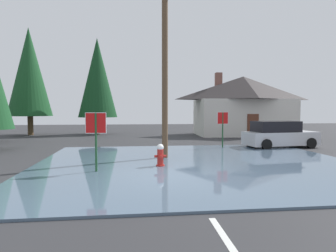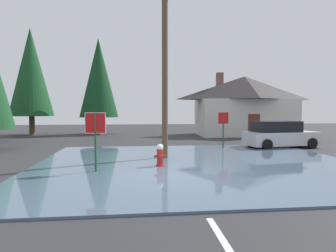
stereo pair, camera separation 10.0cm
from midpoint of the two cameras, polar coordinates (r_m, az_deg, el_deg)
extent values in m
cube|color=#2D2D30|center=(10.54, 0.14, -9.93)|extent=(80.00, 80.00, 0.10)
cube|color=#4C6075|center=(13.12, 5.54, -7.00)|extent=(13.68, 12.34, 0.07)
cube|color=silver|center=(8.27, -2.18, -13.17)|extent=(4.16, 0.67, 0.01)
cylinder|color=#1E4C28|center=(11.31, -13.69, -3.21)|extent=(0.08, 0.08, 2.21)
cube|color=white|center=(11.26, -13.74, 0.56)|extent=(0.76, 0.11, 0.77)
cube|color=red|center=(11.26, -13.74, 0.56)|extent=(0.72, 0.11, 0.72)
cylinder|color=#AD231E|center=(12.25, -1.70, -7.60)|extent=(0.34, 0.34, 0.11)
cylinder|color=#AD231E|center=(12.19, -1.70, -5.88)|extent=(0.25, 0.25, 0.63)
sphere|color=white|center=(12.13, -1.70, -4.06)|extent=(0.27, 0.27, 0.27)
cylinder|color=#AD231E|center=(12.17, -2.56, -5.75)|extent=(0.11, 0.10, 0.10)
cylinder|color=#AD231E|center=(12.20, -0.84, -5.72)|extent=(0.11, 0.10, 0.10)
cylinder|color=#AD231E|center=(12.00, -1.62, -5.87)|extent=(0.12, 0.11, 0.12)
cylinder|color=brown|center=(14.31, -0.80, 10.35)|extent=(0.28, 0.28, 8.29)
cylinder|color=#1E4C28|center=(18.41, 10.13, -0.85)|extent=(0.08, 0.08, 2.19)
cube|color=white|center=(18.38, 10.15, 1.49)|extent=(0.72, 0.17, 0.73)
cube|color=red|center=(18.38, 10.15, 1.49)|extent=(0.68, 0.17, 0.69)
cube|color=beige|center=(29.00, 13.86, 1.59)|extent=(8.60, 5.37, 3.30)
pyramid|color=#332D2D|center=(29.07, 13.93, 6.97)|extent=(9.29, 5.80, 2.15)
cube|color=brown|center=(29.38, 9.42, 8.02)|extent=(0.62, 0.62, 1.93)
cube|color=#592D1E|center=(26.61, 15.64, 0.05)|extent=(1.00, 0.09, 2.00)
cube|color=silver|center=(19.97, 20.37, -2.17)|extent=(4.65, 2.25, 0.81)
cube|color=black|center=(19.72, 19.55, -0.08)|extent=(2.84, 1.83, 0.66)
cylinder|color=black|center=(21.57, 22.40, -2.54)|extent=(0.66, 0.30, 0.64)
cylinder|color=black|center=(20.21, 25.30, -2.95)|extent=(0.66, 0.30, 0.64)
cylinder|color=black|center=(19.92, 15.33, -2.85)|extent=(0.66, 0.30, 0.64)
cylinder|color=black|center=(18.45, 17.95, -3.35)|extent=(0.66, 0.30, 0.64)
cylinder|color=#4C3823|center=(30.92, -24.64, 0.08)|extent=(0.50, 0.50, 1.79)
cone|color=#194723|center=(31.10, -24.84, 9.27)|extent=(3.98, 3.98, 8.15)
cylinder|color=#4C3823|center=(29.83, -13.19, 0.05)|extent=(0.46, 0.46, 1.66)
cone|color=#143D1E|center=(29.95, -13.29, 8.87)|extent=(3.68, 3.68, 7.54)
camera|label=1|loc=(0.05, -90.20, -0.01)|focal=32.25mm
camera|label=2|loc=(0.05, 89.80, 0.01)|focal=32.25mm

